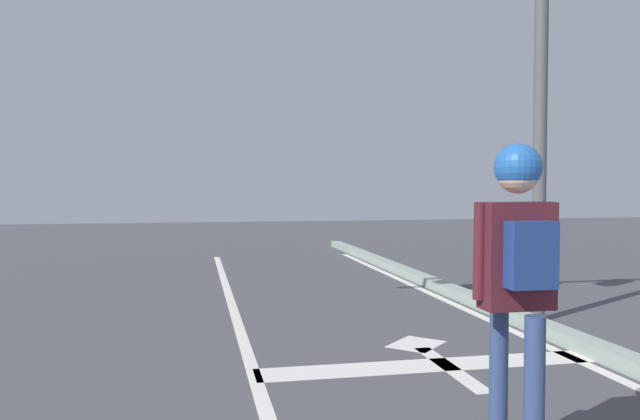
{
  "coord_description": "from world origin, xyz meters",
  "views": [
    {
      "loc": [
        -0.48,
        1.74,
        1.61
      ],
      "look_at": [
        0.94,
        8.74,
        1.34
      ],
      "focal_mm": 34.89,
      "sensor_mm": 36.0,
      "label": 1
    }
  ],
  "objects": [
    {
      "name": "stop_bar",
      "position": [
        1.58,
        6.96,
        0.0
      ],
      "size": [
        3.13,
        0.4,
        0.01
      ],
      "primitive_type": "cube",
      "color": "silver",
      "rests_on": "ground"
    },
    {
      "name": "skater",
      "position": [
        1.28,
        4.88,
        1.22
      ],
      "size": [
        0.49,
        0.64,
        1.77
      ],
      "color": "navy",
      "rests_on": "skateboard"
    },
    {
      "name": "traffic_signal_mast",
      "position": [
        1.85,
        8.46,
        3.58
      ],
      "size": [
        5.51,
        0.34,
        4.93
      ],
      "color": "#585A5B",
      "rests_on": "ground"
    },
    {
      "name": "lane_arrow_head",
      "position": [
        1.73,
        7.7,
        0.0
      ],
      "size": [
        0.71,
        0.71,
        0.01
      ],
      "primitive_type": "cube",
      "rotation": [
        0.0,
        0.0,
        0.79
      ],
      "color": "silver",
      "rests_on": "ground"
    },
    {
      "name": "lane_line_center",
      "position": [
        0.01,
        6.0,
        0.0
      ],
      "size": [
        0.12,
        20.0,
        0.01
      ],
      "primitive_type": "cube",
      "color": "silver",
      "rests_on": "ground"
    },
    {
      "name": "lane_arrow_stem",
      "position": [
        1.73,
        6.85,
        0.0
      ],
      "size": [
        0.16,
        1.4,
        0.01
      ],
      "primitive_type": "cube",
      "color": "silver",
      "rests_on": "ground"
    }
  ]
}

